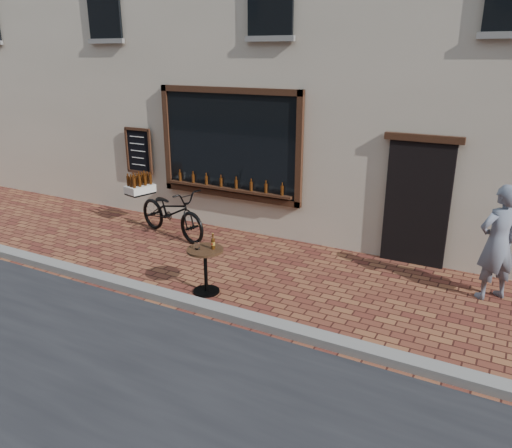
% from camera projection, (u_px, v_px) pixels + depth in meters
% --- Properties ---
extents(ground, '(90.00, 90.00, 0.00)m').
position_uv_depth(ground, '(220.00, 323.00, 7.02)').
color(ground, '#54231B').
rests_on(ground, ground).
extents(kerb, '(90.00, 0.25, 0.12)m').
position_uv_depth(kerb, '(227.00, 313.00, 7.16)').
color(kerb, slate).
rests_on(kerb, ground).
extents(cargo_bicycle, '(2.36, 1.20, 1.11)m').
position_uv_depth(cargo_bicycle, '(170.00, 211.00, 10.23)').
color(cargo_bicycle, black).
rests_on(cargo_bicycle, ground).
extents(bistro_table, '(0.57, 0.57, 0.99)m').
position_uv_depth(bistro_table, '(206.00, 261.00, 7.76)').
color(bistro_table, black).
rests_on(bistro_table, ground).
extents(pedestrian, '(0.78, 0.76, 1.81)m').
position_uv_depth(pedestrian, '(498.00, 243.00, 7.47)').
color(pedestrian, slate).
rests_on(pedestrian, ground).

